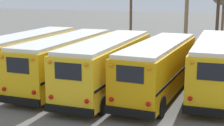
% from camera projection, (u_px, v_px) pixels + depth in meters
% --- Properties ---
extents(ground_plane, '(160.00, 160.00, 0.00)m').
position_uv_depth(ground_plane, '(113.00, 88.00, 21.27)').
color(ground_plane, '#66635E').
extents(school_bus_0, '(2.73, 10.21, 3.13)m').
position_uv_depth(school_bus_0, '(28.00, 55.00, 22.85)').
color(school_bus_0, yellow).
rests_on(school_bus_0, ground).
extents(school_bus_1, '(2.66, 10.35, 3.09)m').
position_uv_depth(school_bus_1, '(66.00, 59.00, 21.62)').
color(school_bus_1, yellow).
rests_on(school_bus_1, ground).
extents(school_bus_2, '(2.78, 10.48, 3.13)m').
position_uv_depth(school_bus_2, '(108.00, 63.00, 20.28)').
color(school_bus_2, yellow).
rests_on(school_bus_2, ground).
extents(school_bus_3, '(2.66, 9.82, 3.08)m').
position_uv_depth(school_bus_3, '(159.00, 67.00, 19.49)').
color(school_bus_3, '#E5A00C').
rests_on(school_bus_3, ground).
extents(school_bus_4, '(2.89, 10.14, 3.19)m').
position_uv_depth(school_bus_4, '(216.00, 64.00, 19.83)').
color(school_bus_4, yellow).
rests_on(school_bus_4, ground).
extents(utility_pole, '(1.80, 0.32, 7.43)m').
position_uv_depth(utility_pole, '(186.00, 16.00, 29.02)').
color(utility_pole, '#75604C').
rests_on(utility_pole, ground).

